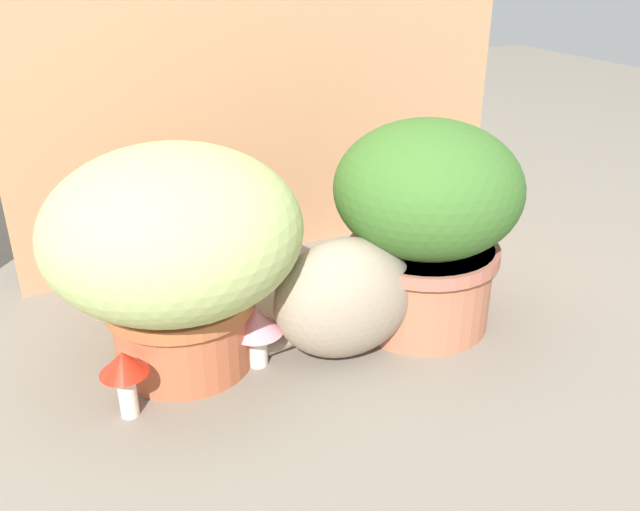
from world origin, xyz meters
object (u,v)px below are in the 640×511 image
object	(u,v)px
grass_planter	(175,246)
mushroom_ornament_red	(125,371)
cat	(353,290)
leafy_planter	(426,218)
mushroom_ornament_pink	(256,325)

from	to	relation	value
grass_planter	mushroom_ornament_red	size ratio (longest dim) A/B	3.64
grass_planter	cat	world-z (taller)	grass_planter
leafy_planter	mushroom_ornament_pink	distance (m)	0.37
cat	mushroom_ornament_red	distance (m)	0.41
leafy_planter	mushroom_ornament_red	distance (m)	0.59
mushroom_ornament_red	leafy_planter	bearing A→B (deg)	5.40
mushroom_ornament_red	grass_planter	bearing A→B (deg)	43.02
grass_planter	leafy_planter	world-z (taller)	leafy_planter
leafy_planter	cat	size ratio (longest dim) A/B	1.06
leafy_planter	mushroom_ornament_pink	bearing A→B (deg)	-179.16
mushroom_ornament_pink	mushroom_ornament_red	size ratio (longest dim) A/B	0.97
grass_planter	leafy_planter	size ratio (longest dim) A/B	1.07
cat	leafy_planter	bearing A→B (deg)	11.54
leafy_planter	grass_planter	bearing A→B (deg)	172.69
grass_planter	leafy_planter	xyz separation A→B (m)	(0.45, -0.06, -0.01)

